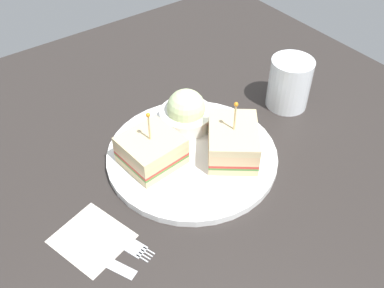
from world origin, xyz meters
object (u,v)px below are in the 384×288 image
(sandwich_half_back, at_px, (151,150))
(drink_glass, at_px, (289,85))
(plate, at_px, (192,155))
(coleslaw_bowl, at_px, (186,112))
(napkin, at_px, (92,238))
(knife, at_px, (101,259))
(sandwich_half_front, at_px, (233,141))
(fork, at_px, (123,241))

(sandwich_half_back, bearing_deg, drink_glass, -1.89)
(plate, bearing_deg, sandwich_half_back, 160.92)
(coleslaw_bowl, relative_size, napkin, 0.96)
(drink_glass, xyz_separation_m, knife, (-0.45, -0.10, -0.04))
(sandwich_half_front, bearing_deg, knife, -170.63)
(fork, bearing_deg, sandwich_half_back, 41.62)
(drink_glass, relative_size, knife, 0.85)
(coleslaw_bowl, distance_m, fork, 0.26)
(knife, bearing_deg, sandwich_half_back, 35.39)
(sandwich_half_front, xyz_separation_m, knife, (-0.27, -0.04, -0.04))
(coleslaw_bowl, height_order, drink_glass, drink_glass)
(sandwich_half_front, distance_m, fork, 0.24)
(sandwich_half_front, height_order, knife, sandwich_half_front)
(sandwich_half_back, distance_m, drink_glass, 0.30)
(napkin, bearing_deg, drink_glass, 7.58)
(sandwich_half_front, relative_size, drink_glass, 1.34)
(fork, bearing_deg, sandwich_half_front, 9.09)
(coleslaw_bowl, xyz_separation_m, napkin, (-0.25, -0.12, -0.04))
(plate, relative_size, fork, 2.26)
(sandwich_half_front, bearing_deg, fork, -170.91)
(plate, height_order, drink_glass, drink_glass)
(sandwich_half_back, distance_m, napkin, 0.17)
(plate, height_order, sandwich_half_front, sandwich_half_front)
(coleslaw_bowl, bearing_deg, sandwich_half_back, -155.58)
(knife, bearing_deg, drink_glass, 12.18)
(sandwich_half_front, relative_size, sandwich_half_back, 1.28)
(plate, relative_size, sandwich_half_front, 2.20)
(sandwich_half_front, height_order, coleslaw_bowl, sandwich_half_front)
(fork, bearing_deg, knife, -169.00)
(sandwich_half_back, height_order, napkin, sandwich_half_back)
(fork, distance_m, knife, 0.04)
(coleslaw_bowl, bearing_deg, knife, -148.74)
(napkin, height_order, fork, fork)
(sandwich_half_front, bearing_deg, sandwich_half_back, 151.80)
(drink_glass, bearing_deg, plate, -176.97)
(plate, distance_m, napkin, 0.22)
(drink_glass, relative_size, fork, 0.77)
(fork, relative_size, knife, 1.10)
(sandwich_half_back, relative_size, coleslaw_bowl, 1.07)
(plate, relative_size, drink_glass, 2.94)
(knife, bearing_deg, fork, 11.00)
(sandwich_half_back, bearing_deg, plate, -19.08)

